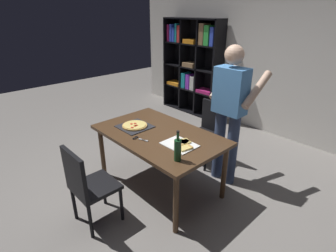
% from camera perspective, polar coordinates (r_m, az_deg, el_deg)
% --- Properties ---
extents(ground_plane, '(12.00, 12.00, 0.00)m').
position_cam_1_polar(ground_plane, '(3.52, -1.82, -12.67)').
color(ground_plane, gray).
extents(back_wall, '(6.40, 0.10, 2.80)m').
position_cam_1_polar(back_wall, '(4.99, 21.70, 14.24)').
color(back_wall, silver).
rests_on(back_wall, ground_plane).
extents(dining_table, '(1.56, 0.95, 0.75)m').
position_cam_1_polar(dining_table, '(3.17, -1.98, -2.82)').
color(dining_table, '#4C331E').
rests_on(dining_table, ground_plane).
extents(chair_near_camera, '(0.42, 0.42, 0.90)m').
position_cam_1_polar(chair_near_camera, '(2.81, -17.18, -11.75)').
color(chair_near_camera, black).
rests_on(chair_near_camera, ground_plane).
extents(chair_far_side, '(0.42, 0.42, 0.90)m').
position_cam_1_polar(chair_far_side, '(3.88, 8.80, -0.56)').
color(chair_far_side, black).
rests_on(chair_far_side, ground_plane).
extents(bookshelf, '(1.40, 0.35, 1.95)m').
position_cam_1_polar(bookshelf, '(5.76, 5.41, 13.31)').
color(bookshelf, black).
rests_on(bookshelf, ground_plane).
extents(person_serving_pizza, '(0.55, 0.54, 1.75)m').
position_cam_1_polar(person_serving_pizza, '(3.28, 13.22, 3.65)').
color(person_serving_pizza, '#38476B').
rests_on(person_serving_pizza, ground_plane).
extents(pepperoni_pizza_on_tray, '(0.37, 0.37, 0.04)m').
position_cam_1_polar(pepperoni_pizza_on_tray, '(3.32, -7.20, 0.05)').
color(pepperoni_pizza_on_tray, '#2D2D33').
rests_on(pepperoni_pizza_on_tray, dining_table).
extents(pizza_slices_on_towel, '(0.36, 0.28, 0.03)m').
position_cam_1_polar(pizza_slices_on_towel, '(2.87, 2.89, -3.89)').
color(pizza_slices_on_towel, white).
rests_on(pizza_slices_on_towel, dining_table).
extents(wine_bottle, '(0.07, 0.07, 0.32)m').
position_cam_1_polar(wine_bottle, '(2.54, 2.10, -5.10)').
color(wine_bottle, '#194723').
rests_on(wine_bottle, dining_table).
extents(kitchen_scissors, '(0.20, 0.11, 0.01)m').
position_cam_1_polar(kitchen_scissors, '(3.01, -6.45, -2.72)').
color(kitchen_scissors, silver).
rests_on(kitchen_scissors, dining_table).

